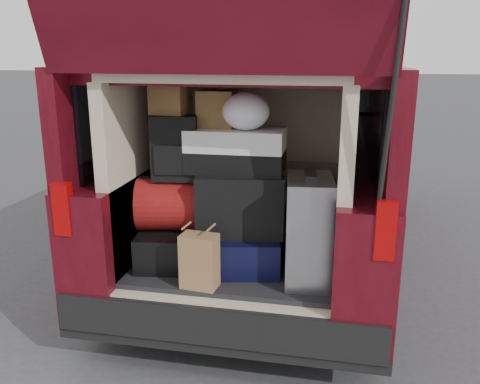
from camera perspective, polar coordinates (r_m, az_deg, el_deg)
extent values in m
plane|color=#353538|center=(3.38, -1.22, -17.78)|extent=(80.00, 80.00, 0.00)
cylinder|color=black|center=(3.80, -12.18, -8.71)|extent=(0.24, 0.64, 0.64)
cylinder|color=black|center=(3.52, 13.65, -10.88)|extent=(0.24, 0.64, 0.64)
cylinder|color=black|center=(6.79, -1.13, 2.56)|extent=(0.24, 0.64, 0.64)
cylinder|color=black|center=(6.64, 12.84, 1.85)|extent=(0.24, 0.64, 0.64)
cube|color=black|center=(5.13, 3.87, -2.59)|extent=(1.90, 4.85, 0.08)
cube|color=#440810|center=(5.16, -4.71, 2.61)|extent=(0.33, 4.85, 0.80)
cube|color=#440810|center=(4.97, 12.98, 1.73)|extent=(0.33, 4.85, 0.80)
cube|color=#440810|center=(4.87, 4.20, 14.07)|extent=(1.82, 4.46, 0.10)
cube|color=black|center=(4.98, -6.30, 10.71)|extent=(0.12, 4.25, 0.68)
cube|color=black|center=(4.75, 14.71, 10.06)|extent=(0.12, 4.25, 0.68)
cube|color=black|center=(2.93, -2.55, -14.33)|extent=(1.86, 0.16, 0.22)
cube|color=#990505|center=(2.97, -19.24, -1.80)|extent=(0.10, 0.06, 0.30)
cube|color=#990505|center=(2.57, 16.01, -4.15)|extent=(0.10, 0.06, 0.30)
cube|color=black|center=(3.37, -0.23, -7.84)|extent=(1.24, 1.05, 0.06)
cube|color=beige|center=(3.37, -11.31, 2.69)|extent=(0.08, 1.05, 1.15)
cube|color=beige|center=(3.12, 11.73, 1.59)|extent=(0.08, 1.05, 1.15)
cube|color=beige|center=(3.71, 1.50, 4.17)|extent=(1.34, 0.06, 1.15)
cube|color=beige|center=(3.09, -0.26, 13.17)|extent=(1.34, 1.05, 0.06)
cylinder|color=black|center=(2.37, 16.80, 9.78)|extent=(0.02, 0.90, 0.76)
cube|color=black|center=(3.48, -0.23, -11.54)|extent=(1.24, 1.05, 0.55)
cube|color=black|center=(3.32, -7.41, -5.74)|extent=(0.47, 0.60, 0.22)
cube|color=black|center=(3.21, 0.54, -6.38)|extent=(0.50, 0.58, 0.22)
cube|color=silver|center=(2.97, 7.69, -4.23)|extent=(0.30, 0.44, 0.62)
cube|color=olive|center=(2.92, -4.57, -7.74)|extent=(0.22, 0.15, 0.32)
cube|color=#9B1B0E|center=(3.21, -7.02, -1.34)|extent=(0.55, 0.42, 0.32)
cube|color=black|center=(3.10, 0.00, -1.31)|extent=(0.57, 0.39, 0.38)
cube|color=black|center=(3.12, -7.29, 4.95)|extent=(0.30, 0.20, 0.39)
cube|color=white|center=(3.09, -0.46, 4.71)|extent=(0.59, 0.31, 0.26)
cube|color=olive|center=(3.13, -7.93, 10.38)|extent=(0.22, 0.19, 0.19)
cube|color=olive|center=(3.11, -2.57, 9.31)|extent=(0.22, 0.18, 0.22)
ellipsoid|color=white|center=(2.99, 0.66, 9.05)|extent=(0.30, 0.28, 0.22)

